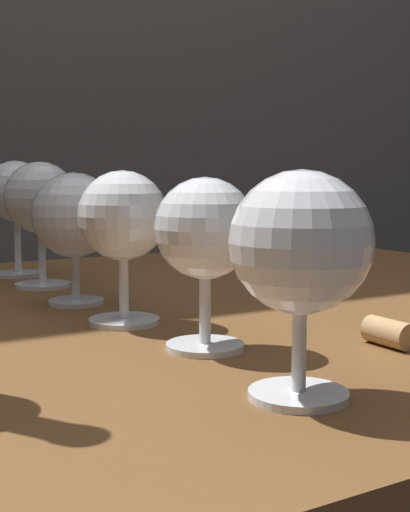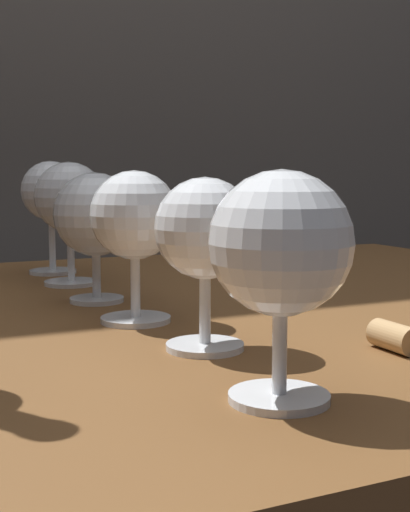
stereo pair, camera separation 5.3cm
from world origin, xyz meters
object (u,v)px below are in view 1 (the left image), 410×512
object	(u,v)px
wine_glass_white	(205,231)
cork	(389,333)
wine_glass_amber	(123,219)
wine_glass_rose	(74,217)
wine_glass_merlot	(301,246)
wine_glass_port	(16,195)
wine_glass_cabernet	(41,200)

from	to	relation	value
wine_glass_white	cork	xyz separation A→B (m)	(0.13, -0.07, -0.08)
wine_glass_amber	wine_glass_rose	size ratio (longest dim) A/B	1.01
wine_glass_merlot	wine_glass_port	xyz separation A→B (m)	(-0.00, 0.60, 0.02)
wine_glass_white	wine_glass_port	distance (m)	0.47
wine_glass_amber	wine_glass_rose	distance (m)	0.11
wine_glass_merlot	wine_glass_port	bearing A→B (deg)	90.42
wine_glass_port	cork	world-z (taller)	wine_glass_port
wine_glass_amber	cork	xyz separation A→B (m)	(0.15, -0.18, -0.08)
wine_glass_merlot	wine_glass_rose	size ratio (longest dim) A/B	1.01
wine_glass_amber	wine_glass_port	bearing A→B (deg)	90.00
wine_glass_amber	cork	world-z (taller)	wine_glass_amber
wine_glass_cabernet	cork	distance (m)	0.46
wine_glass_amber	wine_glass_port	distance (m)	0.35
wine_glass_amber	wine_glass_cabernet	world-z (taller)	wine_glass_cabernet
wine_glass_white	wine_glass_port	xyz separation A→B (m)	(-0.02, 0.47, 0.02)
wine_glass_merlot	wine_glass_white	bearing A→B (deg)	84.98
wine_glass_cabernet	cork	xyz separation A→B (m)	(0.15, -0.43, -0.09)
cork	wine_glass_port	bearing A→B (deg)	105.30
wine_glass_white	wine_glass_cabernet	bearing A→B (deg)	92.64
wine_glass_merlot	wine_glass_amber	distance (m)	0.25
wine_glass_white	cork	size ratio (longest dim) A/B	3.18
cork	wine_glass_white	bearing A→B (deg)	153.25
wine_glass_merlot	wine_glass_white	world-z (taller)	wine_glass_merlot
wine_glass_merlot	wine_glass_amber	size ratio (longest dim) A/B	0.99
wine_glass_merlot	wine_glass_cabernet	world-z (taller)	wine_glass_cabernet
wine_glass_amber	cork	size ratio (longest dim) A/B	3.32
wine_glass_cabernet	wine_glass_port	world-z (taller)	wine_glass_port
wine_glass_rose	wine_glass_amber	bearing A→B (deg)	-87.72
cork	wine_glass_rose	bearing A→B (deg)	116.80
wine_glass_amber	wine_glass_cabernet	xyz separation A→B (m)	(-0.00, 0.24, 0.01)
wine_glass_amber	wine_glass_cabernet	bearing A→B (deg)	90.17
wine_glass_rose	wine_glass_cabernet	world-z (taller)	wine_glass_cabernet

